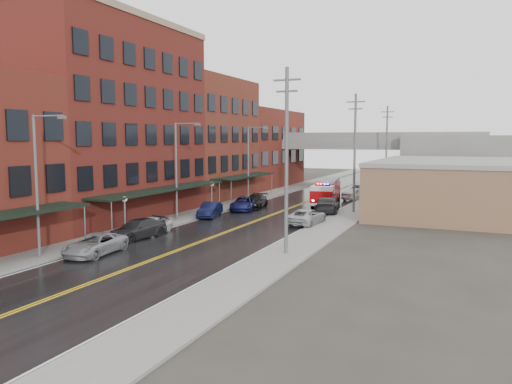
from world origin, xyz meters
The scene contains 33 objects.
ground centered at (0.00, 0.00, 0.00)m, with size 220.00×220.00×0.00m, color #2D2B26.
road centered at (0.00, 30.00, 0.01)m, with size 11.00×160.00×0.02m, color black.
sidewalk_left centered at (-7.30, 30.00, 0.07)m, with size 3.00×160.00×0.15m, color slate.
sidewalk_right centered at (7.30, 30.00, 0.07)m, with size 3.00×160.00×0.15m, color slate.
curb_left centered at (-5.65, 30.00, 0.07)m, with size 0.30×160.00×0.15m, color gray.
curb_right centered at (5.65, 30.00, 0.07)m, with size 0.30×160.00×0.15m, color gray.
brick_building_b centered at (-13.30, 23.00, 9.00)m, with size 9.00×20.00×18.00m, color #5D1B18.
brick_building_c centered at (-13.30, 40.50, 7.50)m, with size 9.00×15.00×15.00m, color #5D261B.
brick_building_far centered at (-13.30, 58.00, 6.00)m, with size 9.00×20.00×12.00m, color maroon.
tan_building centered at (16.00, 40.00, 2.50)m, with size 14.00×22.00×5.00m, color brown.
right_far_block centered at (18.00, 70.00, 4.00)m, with size 18.00×30.00×8.00m, color slate.
awning_1 centered at (-7.49, 23.00, 2.99)m, with size 2.60×18.00×3.09m.
awning_2 centered at (-7.49, 40.50, 2.99)m, with size 2.60×13.00×3.09m.
globe_lamp_1 centered at (-6.40, 16.00, 2.31)m, with size 0.44×0.44×3.12m.
globe_lamp_2 centered at (-6.40, 30.00, 2.31)m, with size 0.44×0.44×3.12m.
street_lamp_0 centered at (-6.55, 8.00, 5.19)m, with size 2.64×0.22×9.00m.
street_lamp_1 centered at (-6.55, 24.00, 5.19)m, with size 2.64×0.22×9.00m.
street_lamp_2 centered at (-6.55, 40.00, 5.19)m, with size 2.64×0.22×9.00m.
utility_pole_0 centered at (7.20, 15.00, 6.31)m, with size 1.80×0.24×12.00m.
utility_pole_1 centered at (7.20, 35.00, 6.31)m, with size 1.80×0.24×12.00m.
utility_pole_2 centered at (7.20, 55.00, 6.31)m, with size 1.80×0.24×12.00m.
overpass centered at (0.00, 62.00, 5.99)m, with size 40.00×10.00×7.50m.
fire_truck centered at (2.85, 40.18, 1.55)m, with size 3.97×8.08×2.85m.
parked_car_left_2 centered at (-4.28, 10.20, 0.68)m, with size 2.26×4.91×1.36m, color gray.
parked_car_left_3 centered at (-5.00, 15.70, 0.73)m, with size 2.05×5.03×1.46m, color #252527.
parked_car_left_4 centered at (-5.00, 17.63, 0.73)m, with size 1.72×4.27×1.45m, color silver.
parked_car_left_5 centered at (-5.00, 27.06, 0.71)m, with size 1.51×4.34×1.43m, color black.
parked_car_left_6 centered at (-3.97, 32.61, 0.71)m, with size 2.36×5.12×1.42m, color #161953.
parked_car_left_7 centered at (-3.60, 34.80, 0.72)m, with size 2.02×4.96×1.44m, color black.
parked_car_right_0 centered at (4.86, 26.66, 0.71)m, with size 2.36×5.12×1.42m, color #A5A8AD.
parked_car_right_1 centered at (4.63, 34.20, 0.83)m, with size 2.34×5.75×1.67m, color black.
parked_car_right_2 centered at (5.00, 46.20, 0.79)m, with size 1.88×4.67×1.59m, color white.
parked_car_right_3 centered at (4.70, 51.86, 0.69)m, with size 1.47×4.21×1.39m, color black.
Camera 1 is at (18.06, -14.89, 7.51)m, focal length 35.00 mm.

